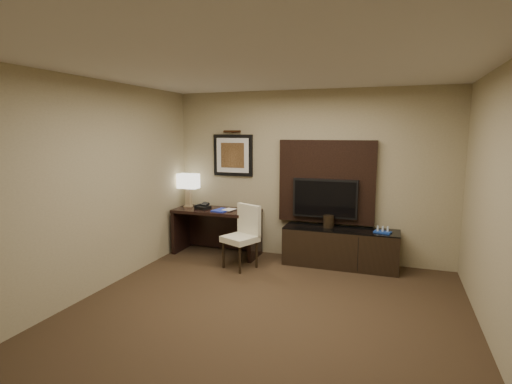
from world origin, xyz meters
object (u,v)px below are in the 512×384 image
at_px(tv, 325,198).
at_px(table_lamp, 189,190).
at_px(desk_phone, 203,206).
at_px(desk_chair, 240,238).
at_px(credenza, 340,247).
at_px(minibar_tray, 383,230).
at_px(desk, 217,232).
at_px(ice_bucket, 328,221).

bearing_deg(tv, table_lamp, -177.41).
bearing_deg(desk_phone, desk_chair, -14.89).
height_order(credenza, minibar_tray, minibar_tray).
xyz_separation_m(desk, credenza, (2.04, 0.05, -0.09)).
bearing_deg(credenza, ice_bucket, 174.21).
relative_size(tv, desk_chair, 1.08).
distance_m(credenza, minibar_tray, 0.70).
height_order(tv, desk_chair, tv).
distance_m(table_lamp, ice_bucket, 2.44).
distance_m(tv, desk_phone, 2.03).
bearing_deg(credenza, minibar_tray, -4.49).
bearing_deg(minibar_tray, table_lamp, 178.58).
bearing_deg(ice_bucket, desk, -177.87).
height_order(desk, desk_phone, desk_phone).
distance_m(table_lamp, desk_phone, 0.42).
height_order(tv, minibar_tray, tv).
relative_size(desk_chair, table_lamp, 1.63).
height_order(credenza, table_lamp, table_lamp).
relative_size(credenza, ice_bucket, 9.19).
bearing_deg(credenza, tv, 152.76).
bearing_deg(ice_bucket, credenza, -5.59).
distance_m(desk, table_lamp, 0.88).
height_order(desk_chair, minibar_tray, desk_chair).
bearing_deg(minibar_tray, desk_phone, -179.07).
relative_size(credenza, tv, 1.72).
distance_m(tv, ice_bucket, 0.37).
bearing_deg(desk_chair, table_lamp, 176.88).
bearing_deg(tv, credenza, -27.04).
height_order(desk_chair, ice_bucket, desk_chair).
bearing_deg(tv, ice_bucket, -56.04).
distance_m(tv, desk_chair, 1.46).
xyz_separation_m(desk_chair, ice_bucket, (1.22, 0.60, 0.22)).
xyz_separation_m(credenza, desk_chair, (-1.42, -0.58, 0.17)).
bearing_deg(desk_phone, ice_bucket, 17.60).
bearing_deg(desk, desk_chair, -40.06).
xyz_separation_m(table_lamp, desk_phone, (0.33, -0.13, -0.23)).
xyz_separation_m(desk, minibar_tray, (2.65, 0.00, 0.25)).
height_order(tv, table_lamp, table_lamp).
bearing_deg(table_lamp, credenza, -0.75).
relative_size(tv, minibar_tray, 4.23).
xyz_separation_m(tv, desk_phone, (-2.00, -0.23, -0.20)).
bearing_deg(credenza, table_lamp, 179.04).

